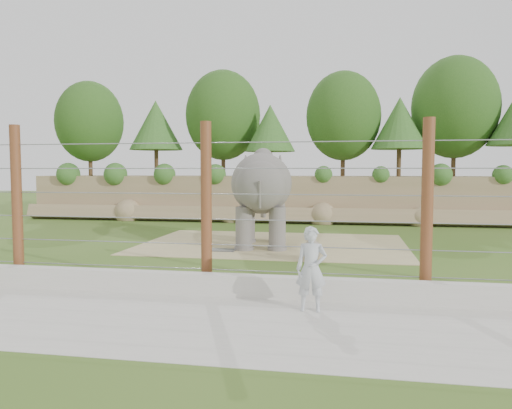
% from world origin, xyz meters
% --- Properties ---
extents(ground, '(90.00, 90.00, 0.00)m').
position_xyz_m(ground, '(0.00, 0.00, 0.00)').
color(ground, '#3D611C').
rests_on(ground, ground).
extents(back_embankment, '(30.00, 5.52, 8.77)m').
position_xyz_m(back_embankment, '(0.59, 12.68, 3.97)').
color(back_embankment, '#907B54').
rests_on(back_embankment, ground).
extents(dirt_patch, '(10.00, 7.00, 0.02)m').
position_xyz_m(dirt_patch, '(0.50, 3.00, 0.01)').
color(dirt_patch, tan).
rests_on(dirt_patch, ground).
extents(drain_grate, '(1.00, 0.60, 0.03)m').
position_xyz_m(drain_grate, '(-1.08, 1.11, 0.04)').
color(drain_grate, '#262628').
rests_on(drain_grate, dirt_patch).
extents(elephant, '(2.54, 4.73, 3.65)m').
position_xyz_m(elephant, '(0.13, 2.43, 1.83)').
color(elephant, '#67605C').
rests_on(elephant, ground).
extents(stone_ball, '(0.62, 0.62, 0.62)m').
position_xyz_m(stone_ball, '(2.20, -0.11, 0.33)').
color(stone_ball, '#7D6D5F').
rests_on(stone_ball, dirt_patch).
extents(retaining_wall, '(26.00, 0.35, 0.50)m').
position_xyz_m(retaining_wall, '(0.00, -5.00, 0.25)').
color(retaining_wall, beige).
rests_on(retaining_wall, ground).
extents(walkway, '(26.00, 4.00, 0.01)m').
position_xyz_m(walkway, '(0.00, -7.00, 0.01)').
color(walkway, beige).
rests_on(walkway, ground).
extents(barrier_fence, '(20.26, 0.26, 4.00)m').
position_xyz_m(barrier_fence, '(0.00, -4.50, 2.00)').
color(barrier_fence, brown).
rests_on(barrier_fence, ground).
extents(zookeeper, '(0.64, 0.43, 1.72)m').
position_xyz_m(zookeeper, '(2.59, -5.86, 0.87)').
color(zookeeper, silver).
rests_on(zookeeper, walkway).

